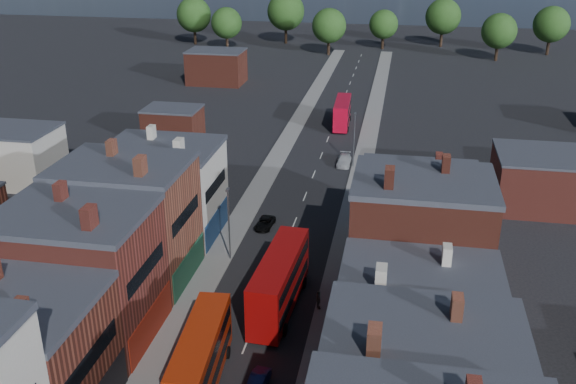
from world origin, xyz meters
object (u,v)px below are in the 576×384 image
at_px(car_3, 344,160).
at_px(ped_3, 318,300).
at_px(bus_0, 201,358).
at_px(bus_2, 342,112).
at_px(car_2, 265,223).
at_px(car_1, 257,383).
at_px(bus_1, 279,281).

relative_size(car_3, ped_3, 2.54).
bearing_deg(bus_0, ped_3, 54.17).
xyz_separation_m(bus_2, ped_3, (3.80, -57.61, -1.43)).
bearing_deg(car_2, car_3, 76.78).
relative_size(bus_2, car_2, 2.78).
height_order(car_1, car_2, car_1).
xyz_separation_m(bus_2, car_3, (2.30, -19.16, -1.80)).
bearing_deg(car_3, bus_1, -93.55).
distance_m(car_2, car_3, 23.54).
bearing_deg(bus_0, bus_2, 82.61).
distance_m(car_1, ped_3, 12.07).
bearing_deg(car_2, bus_2, 87.65).
relative_size(bus_0, car_1, 3.26).
xyz_separation_m(bus_0, car_3, (5.85, 50.51, -1.96)).
bearing_deg(bus_1, car_3, 89.95).
xyz_separation_m(bus_1, car_2, (-4.96, 16.39, -2.38)).
bearing_deg(car_1, car_2, 107.28).
relative_size(bus_2, ped_3, 5.79).
bearing_deg(car_1, bus_1, 98.51).
bearing_deg(car_2, car_1, -74.81).
xyz_separation_m(bus_0, bus_1, (3.80, 11.64, 0.27)).
distance_m(bus_1, bus_2, 58.04).
height_order(bus_0, car_3, bus_0).
height_order(bus_1, bus_2, bus_1).
xyz_separation_m(bus_2, car_1, (0.70, -69.27, -1.90)).
bearing_deg(car_1, ped_3, 81.30).
bearing_deg(car_1, bus_2, 96.77).
relative_size(bus_2, car_3, 2.28).
bearing_deg(ped_3, car_3, -19.91).
height_order(bus_0, ped_3, bus_0).
relative_size(bus_1, car_2, 3.27).
height_order(bus_1, car_1, bus_1).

